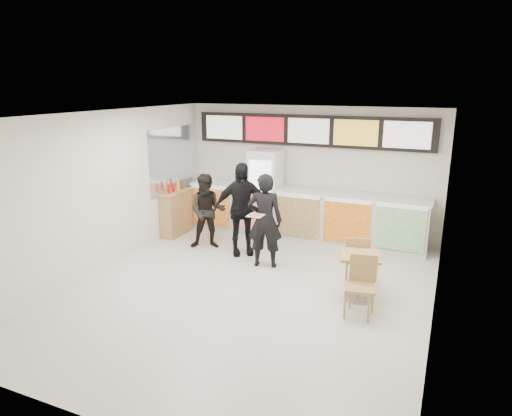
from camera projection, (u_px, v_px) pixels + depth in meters
The scene contains 15 objects.
floor at pixel (247, 291), 7.89m from camera, with size 7.00×7.00×0.00m, color beige.
ceiling at pixel (246, 115), 7.10m from camera, with size 7.00×7.00×0.00m, color white.
wall_back at pixel (309, 172), 10.59m from camera, with size 6.00×6.00×0.00m, color silver.
wall_left at pixel (103, 191), 8.65m from camera, with size 7.00×7.00×0.00m, color silver.
wall_right at pixel (442, 230), 6.34m from camera, with size 7.00×7.00×0.00m, color silver.
service_counter at pixel (302, 214), 10.47m from camera, with size 5.56×0.77×1.14m.
menu_board at pixel (309, 131), 10.26m from camera, with size 5.50×0.14×0.70m.
drinks_fridge at pixel (265, 192), 10.74m from camera, with size 0.70×0.67×2.00m.
mirror_panel at pixel (174, 159), 10.74m from camera, with size 0.01×2.00×1.50m, color #B2B7BF.
customer_main at pixel (265, 221), 8.77m from camera, with size 0.68×0.44×1.85m, color black.
customer_left at pixel (208, 211), 9.81m from camera, with size 0.79×0.62×1.63m, color black.
customer_mid at pixel (241, 209), 9.41m from camera, with size 1.14×0.47×1.94m, color black.
pizza_slice at pixel (255, 215), 8.31m from camera, with size 0.36×0.36×0.02m.
cafe_table at pixel (360, 268), 7.47m from camera, with size 0.75×1.65×0.93m.
condiment_ledge at pixel (176, 213), 10.74m from camera, with size 0.38×0.94×1.25m.
Camera 1 is at (3.03, -6.57, 3.47)m, focal length 32.00 mm.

